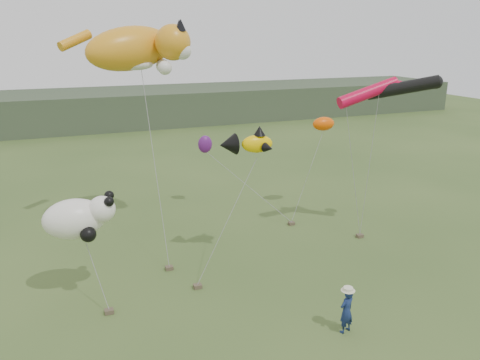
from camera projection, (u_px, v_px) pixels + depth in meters
name	position (u px, v px, depth m)	size (l,w,h in m)	color
ground	(299.00, 314.00, 18.31)	(120.00, 120.00, 0.00)	#385123
headland	(101.00, 109.00, 56.44)	(90.00, 13.00, 4.00)	#2D3D28
festival_attendant	(346.00, 311.00, 16.98)	(0.63, 0.42, 1.74)	navy
sandbag_anchors	(237.00, 260.00, 22.48)	(13.80, 5.70, 0.18)	brown
cat_kite	(140.00, 48.00, 23.16)	(6.26, 3.70, 2.77)	orange
fish_kite	(246.00, 143.00, 20.83)	(2.46, 1.67, 1.29)	#F6C200
tube_kites	(393.00, 89.00, 23.35)	(5.08, 2.83, 1.70)	black
panda_kite	(79.00, 218.00, 18.49)	(2.83, 1.83, 1.76)	white
misc_kites	(277.00, 132.00, 27.98)	(7.51, 3.83, 2.32)	#F25203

